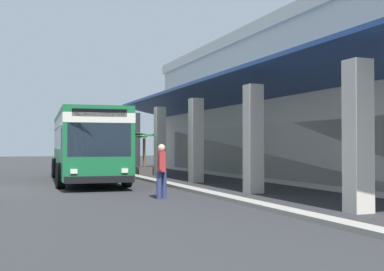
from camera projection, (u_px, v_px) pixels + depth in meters
ground at (231, 183)px, 21.87m from camera, size 120.00×120.00×0.00m
curb_strip at (159, 182)px, 21.99m from camera, size 32.95×0.50×0.12m
plaza_building at (341, 104)px, 25.49m from camera, size 27.76×13.43×7.47m
transit_bus at (86, 141)px, 23.15m from camera, size 11.36×3.35×3.34m
pedestrian at (162, 168)px, 15.63m from camera, size 0.64×0.36×1.69m
potted_palm at (144, 162)px, 28.12m from camera, size 1.86×1.53×2.39m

